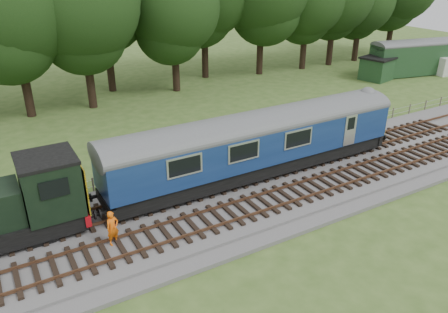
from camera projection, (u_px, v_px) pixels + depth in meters
ground at (259, 193)px, 24.36m from camera, size 120.00×120.00×0.00m
ballast at (259, 190)px, 24.29m from camera, size 70.00×7.00×0.35m
track_north at (246, 176)px, 25.29m from camera, size 67.20×2.40×0.21m
track_south at (276, 199)px, 22.93m from camera, size 67.20×2.40×0.21m
fence at (219, 163)px, 27.90m from camera, size 64.00×0.12×1.00m
tree_line at (129, 94)px, 41.64m from camera, size 70.00×8.00×18.00m
dmu_railcar at (257, 139)px, 24.70m from camera, size 18.05×2.86×3.88m
worker at (113, 228)px, 19.14m from camera, size 0.69×0.55×1.64m
parked_coach at (432, 54)px, 48.27m from camera, size 14.94×5.59×3.77m
shed at (377, 68)px, 46.00m from camera, size 3.52×3.52×2.40m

